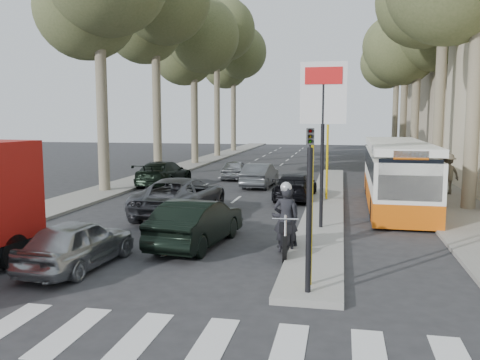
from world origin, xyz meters
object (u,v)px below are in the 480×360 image
object	(u,v)px
silver_hatchback	(78,243)
city_bus	(396,172)
dark_hatchback	(197,222)
motorcycle	(286,220)

from	to	relation	value
silver_hatchback	city_bus	bearing A→B (deg)	-124.01
silver_hatchback	dark_hatchback	size ratio (longest dim) A/B	0.88
silver_hatchback	motorcycle	bearing A→B (deg)	-148.49
dark_hatchback	city_bus	xyz separation A→B (m)	(6.51, 8.31, 0.78)
motorcycle	dark_hatchback	bearing A→B (deg)	169.97
silver_hatchback	motorcycle	size ratio (longest dim) A/B	1.55
dark_hatchback	city_bus	bearing A→B (deg)	-120.82
city_bus	silver_hatchback	bearing A→B (deg)	-127.56
dark_hatchback	motorcycle	world-z (taller)	motorcycle
silver_hatchback	city_bus	world-z (taller)	city_bus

